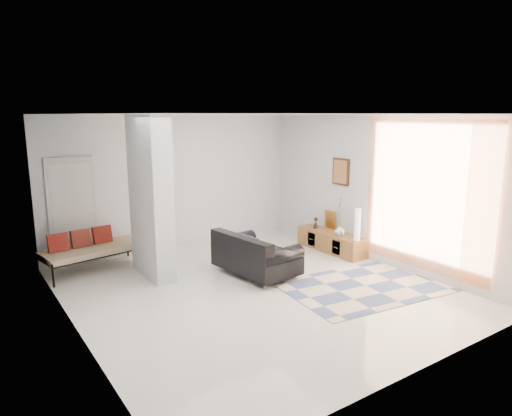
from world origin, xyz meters
TOP-DOWN VIEW (x-y plane):
  - floor at (0.00, 0.00)m, footprint 6.00×6.00m
  - ceiling at (0.00, 0.00)m, footprint 6.00×6.00m
  - wall_back at (0.00, 3.00)m, footprint 6.00×0.00m
  - wall_front at (0.00, -3.00)m, footprint 6.00×0.00m
  - wall_left at (-2.75, 0.00)m, footprint 0.00×6.00m
  - wall_right at (2.75, 0.00)m, footprint 0.00×6.00m
  - partition_column at (-1.10, 1.60)m, footprint 0.35×1.20m
  - hallway_door at (-2.10, 2.96)m, footprint 0.85×0.06m
  - curtain at (2.67, -1.15)m, footprint 0.00×2.55m
  - wall_art at (2.72, 0.90)m, footprint 0.04×0.45m
  - media_console at (2.52, 0.90)m, footprint 0.45×1.67m
  - loveseat at (0.36, 0.60)m, footprint 1.06×1.63m
  - daybed at (-1.93, 2.47)m, footprint 1.86×1.03m
  - area_rug at (1.60, -0.90)m, footprint 2.87×2.09m
  - cylinder_lamp at (2.50, 0.18)m, footprint 0.12×0.12m
  - bronze_figurine at (2.47, 1.34)m, footprint 0.13×0.13m
  - vase at (2.47, 0.62)m, footprint 0.23×0.23m

SIDE VIEW (x-z plane):
  - floor at x=0.00m, z-range 0.00..0.00m
  - area_rug at x=1.60m, z-range 0.00..0.01m
  - media_console at x=2.52m, z-range -0.19..0.61m
  - loveseat at x=0.36m, z-range -0.02..0.74m
  - daybed at x=-1.93m, z-range 0.03..0.80m
  - vase at x=2.47m, z-range 0.40..0.61m
  - bronze_figurine at x=2.47m, z-range 0.40..0.63m
  - cylinder_lamp at x=2.50m, z-range 0.40..1.03m
  - hallway_door at x=-2.10m, z-range 0.00..2.04m
  - partition_column at x=-1.10m, z-range 0.00..2.80m
  - wall_back at x=0.00m, z-range -1.60..4.40m
  - wall_front at x=0.00m, z-range -1.60..4.40m
  - wall_left at x=-2.75m, z-range -1.60..4.40m
  - wall_right at x=2.75m, z-range -1.60..4.40m
  - curtain at x=2.67m, z-range 0.17..2.72m
  - wall_art at x=2.72m, z-range 1.38..1.92m
  - ceiling at x=0.00m, z-range 2.80..2.80m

